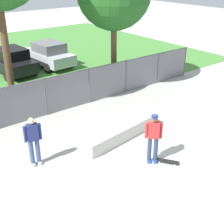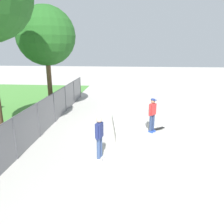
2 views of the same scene
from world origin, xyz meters
The scene contains 7 objects.
ground_plane centered at (0.00, 0.00, 0.00)m, with size 80.00×80.00×0.00m, color #ADAAA3.
concrete_ledge centered at (0.19, 0.74, 0.29)m, with size 3.81×0.99×0.57m.
skateboarder centered at (0.00, -1.11, 1.03)m, with size 0.49×0.44×1.84m.
skateboard centered at (0.37, -1.51, 0.07)m, with size 0.61×0.77×0.09m.
chainlink_fence centered at (0.00, 4.65, 0.98)m, with size 16.87×0.07×1.81m.
tree_near_right centered at (3.56, 5.69, 5.10)m, with size 3.84×3.84×7.04m.
bystander centered at (-3.35, 1.25, 1.01)m, with size 0.59×0.34×1.82m.
Camera 2 is at (-11.81, 0.01, 4.51)m, focal length 36.83 mm.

